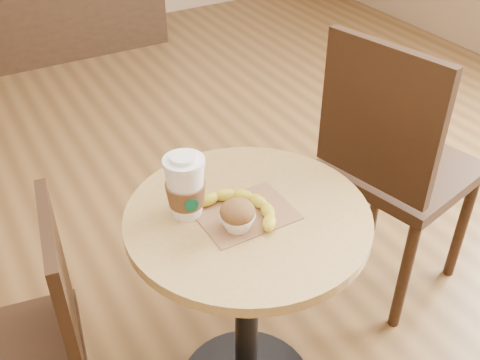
{
  "coord_description": "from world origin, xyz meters",
  "views": [
    {
      "loc": [
        -0.48,
        -0.99,
        1.66
      ],
      "look_at": [
        0.09,
        0.01,
        0.83
      ],
      "focal_mm": 42.0,
      "sensor_mm": 36.0,
      "label": 1
    }
  ],
  "objects": [
    {
      "name": "chair_left",
      "position": [
        -0.48,
        0.09,
        0.46
      ],
      "size": [
        0.43,
        0.43,
        0.84
      ],
      "rotation": [
        0.0,
        0.0,
        -1.74
      ],
      "color": "black",
      "rests_on": "ground"
    },
    {
      "name": "banana",
      "position": [
        0.08,
        -0.03,
        0.77
      ],
      "size": [
        0.24,
        0.27,
        0.03
      ],
      "primitive_type": null,
      "rotation": [
        0.0,
        0.0,
        0.41
      ],
      "color": "gold",
      "rests_on": "kraft_bag"
    },
    {
      "name": "muffin",
      "position": [
        0.04,
        -0.07,
        0.79
      ],
      "size": [
        0.09,
        0.09,
        0.08
      ],
      "color": "white",
      "rests_on": "kraft_bag"
    },
    {
      "name": "cafe_table",
      "position": [
        0.09,
        -0.03,
        0.51
      ],
      "size": [
        0.64,
        0.64,
        0.75
      ],
      "color": "black",
      "rests_on": "ground"
    },
    {
      "name": "coffee_cup",
      "position": [
        -0.04,
        0.05,
        0.83
      ],
      "size": [
        0.1,
        0.11,
        0.17
      ],
      "rotation": [
        0.0,
        0.0,
        -0.16
      ],
      "color": "white",
      "rests_on": "cafe_table"
    },
    {
      "name": "chair_right",
      "position": [
        0.79,
        0.15,
        0.57
      ],
      "size": [
        0.55,
        0.55,
        1.04
      ],
      "rotation": [
        0.0,
        0.0,
        1.8
      ],
      "color": "black",
      "rests_on": "ground"
    },
    {
      "name": "kraft_bag",
      "position": [
        0.09,
        -0.03,
        0.75
      ],
      "size": [
        0.24,
        0.18,
        0.0
      ],
      "primitive_type": "cube",
      "rotation": [
        0.0,
        0.0,
        0.0
      ],
      "color": "#8C6343",
      "rests_on": "cafe_table"
    }
  ]
}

